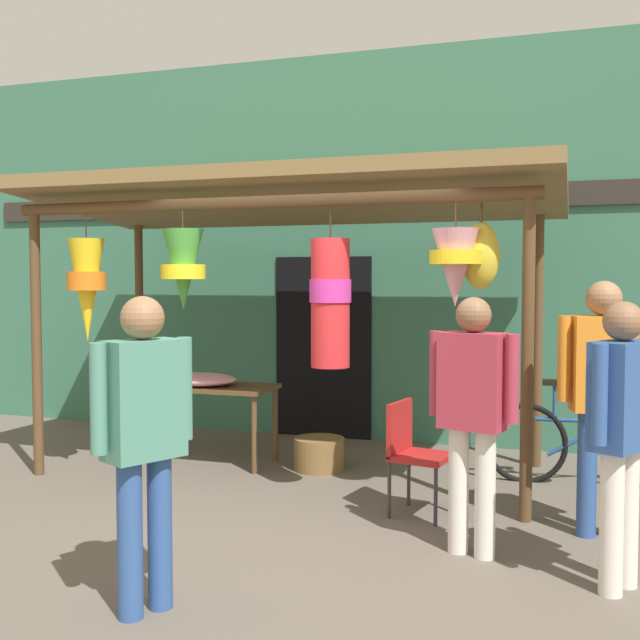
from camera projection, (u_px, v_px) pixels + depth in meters
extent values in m
plane|color=#60564C|center=(299.00, 500.00, 6.04)|extent=(30.00, 30.00, 0.00)
cube|color=#387056|center=(378.00, 248.00, 8.32)|extent=(10.73, 0.25, 4.19)
cube|color=#2D2823|center=(374.00, 200.00, 8.16)|extent=(9.66, 0.04, 0.24)
cube|color=black|center=(323.00, 347.00, 8.43)|extent=(1.10, 0.03, 2.00)
cylinder|color=brown|center=(37.00, 343.00, 6.78)|extent=(0.09, 0.09, 2.36)
cylinder|color=brown|center=(527.00, 359.00, 5.46)|extent=(0.09, 0.09, 2.36)
cylinder|color=brown|center=(140.00, 331.00, 8.40)|extent=(0.09, 0.09, 2.36)
cylinder|color=brown|center=(538.00, 341.00, 7.07)|extent=(0.09, 0.09, 2.36)
cylinder|color=brown|center=(255.00, 202.00, 6.06)|extent=(4.43, 0.10, 0.10)
cylinder|color=brown|center=(322.00, 204.00, 7.67)|extent=(4.43, 0.10, 0.10)
cube|color=olive|center=(292.00, 198.00, 6.86)|extent=(4.73, 2.21, 0.33)
cylinder|color=brown|center=(86.00, 226.00, 6.54)|extent=(0.01, 0.01, 0.21)
cone|color=yellow|center=(87.00, 290.00, 6.57)|extent=(0.31, 0.31, 0.89)
cylinder|color=orange|center=(87.00, 281.00, 6.57)|extent=(0.33, 0.33, 0.16)
cylinder|color=brown|center=(183.00, 220.00, 6.23)|extent=(0.01, 0.01, 0.15)
cone|color=green|center=(183.00, 270.00, 6.25)|extent=(0.34, 0.34, 0.66)
cylinder|color=yellow|center=(183.00, 272.00, 6.25)|extent=(0.37, 0.37, 0.12)
cylinder|color=brown|center=(330.00, 223.00, 5.94)|extent=(0.01, 0.01, 0.24)
cylinder|color=red|center=(330.00, 303.00, 5.97)|extent=(0.30, 0.30, 1.01)
cylinder|color=#D13399|center=(330.00, 291.00, 5.97)|extent=(0.33, 0.33, 0.18)
cylinder|color=brown|center=(456.00, 215.00, 5.55)|extent=(0.01, 0.01, 0.19)
cone|color=pink|center=(455.00, 268.00, 5.57)|extent=(0.35, 0.35, 0.57)
cylinder|color=yellow|center=(455.00, 257.00, 5.57)|extent=(0.38, 0.38, 0.10)
cylinder|color=#4C3D23|center=(481.00, 213.00, 5.61)|extent=(0.02, 0.02, 0.14)
ellipsoid|color=yellow|center=(481.00, 256.00, 5.63)|extent=(0.28, 0.24, 0.49)
cube|color=brown|center=(206.00, 387.00, 7.26)|extent=(1.32, 0.62, 0.04)
cylinder|color=brown|center=(135.00, 427.00, 7.23)|extent=(0.05, 0.05, 0.71)
cylinder|color=brown|center=(254.00, 435.00, 6.85)|extent=(0.05, 0.05, 0.71)
cylinder|color=brown|center=(163.00, 417.00, 7.72)|extent=(0.05, 0.05, 0.71)
cylinder|color=brown|center=(275.00, 425.00, 7.34)|extent=(0.05, 0.05, 0.71)
ellipsoid|color=pink|center=(199.00, 379.00, 7.21)|extent=(0.74, 0.52, 0.12)
ellipsoid|color=#D13399|center=(207.00, 380.00, 7.12)|extent=(0.33, 0.26, 0.08)
cube|color=#AD1E1E|center=(422.00, 457.00, 5.63)|extent=(0.47, 0.47, 0.04)
cube|color=#AD1E1E|center=(400.00, 428.00, 5.71)|extent=(0.11, 0.40, 0.40)
cylinder|color=#333338|center=(436.00, 496.00, 5.39)|extent=(0.03, 0.03, 0.44)
cylinder|color=#333338|center=(453.00, 484.00, 5.71)|extent=(0.03, 0.03, 0.44)
cylinder|color=#333338|center=(389.00, 489.00, 5.57)|extent=(0.03, 0.03, 0.44)
cylinder|color=#333338|center=(409.00, 478.00, 5.88)|extent=(0.03, 0.03, 0.44)
cylinder|color=brown|center=(319.00, 454.00, 7.00)|extent=(0.47, 0.47, 0.30)
torus|color=black|center=(526.00, 444.00, 6.59)|extent=(0.71, 0.11, 0.71)
cylinder|color=navy|center=(589.00, 421.00, 6.46)|extent=(0.88, 0.11, 0.04)
cylinder|color=navy|center=(577.00, 440.00, 6.49)|extent=(0.50, 0.07, 0.31)
cylinder|color=navy|center=(554.00, 401.00, 6.52)|extent=(0.03, 0.03, 0.30)
cube|color=black|center=(555.00, 383.00, 6.51)|extent=(0.21, 0.10, 0.05)
cylinder|color=#2D5193|center=(160.00, 532.00, 4.04)|extent=(0.13, 0.13, 0.82)
cylinder|color=#2D5193|center=(130.00, 540.00, 3.92)|extent=(0.13, 0.13, 0.82)
cube|color=#4C8E7A|center=(143.00, 399.00, 3.94)|extent=(0.38, 0.46, 0.62)
cylinder|color=#4C8E7A|center=(184.00, 388.00, 4.12)|extent=(0.08, 0.08, 0.55)
cylinder|color=#4C8E7A|center=(98.00, 399.00, 3.76)|extent=(0.08, 0.08, 0.55)
sphere|color=#9E704C|center=(142.00, 318.00, 3.92)|extent=(0.23, 0.23, 0.23)
cylinder|color=#2D5193|center=(587.00, 474.00, 5.18)|extent=(0.13, 0.13, 0.86)
cylinder|color=#2D5193|center=(614.00, 474.00, 5.16)|extent=(0.13, 0.13, 0.86)
cube|color=orange|center=(603.00, 364.00, 5.13)|extent=(0.44, 0.31, 0.65)
cylinder|color=orange|center=(564.00, 359.00, 5.15)|extent=(0.08, 0.08, 0.58)
sphere|color=#9E704C|center=(604.00, 298.00, 5.11)|extent=(0.24, 0.24, 0.24)
cylinder|color=silver|center=(458.00, 490.00, 4.88)|extent=(0.13, 0.13, 0.81)
cylinder|color=silver|center=(485.00, 494.00, 4.77)|extent=(0.13, 0.13, 0.81)
cube|color=#B23347|center=(473.00, 381.00, 4.79)|extent=(0.45, 0.32, 0.61)
cylinder|color=#B23347|center=(436.00, 373.00, 4.93)|extent=(0.08, 0.08, 0.55)
cylinder|color=#B23347|center=(512.00, 379.00, 4.64)|extent=(0.08, 0.08, 0.55)
sphere|color=#896042|center=(474.00, 315.00, 4.77)|extent=(0.22, 0.22, 0.22)
cylinder|color=silver|center=(627.00, 516.00, 4.33)|extent=(0.13, 0.13, 0.80)
cylinder|color=silver|center=(612.00, 523.00, 4.21)|extent=(0.13, 0.13, 0.80)
cube|color=#2D5193|center=(622.00, 395.00, 4.23)|extent=(0.39, 0.46, 0.60)
cylinder|color=#2D5193|center=(600.00, 395.00, 4.06)|extent=(0.08, 0.08, 0.54)
sphere|color=#896042|center=(623.00, 321.00, 4.21)|extent=(0.22, 0.22, 0.22)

